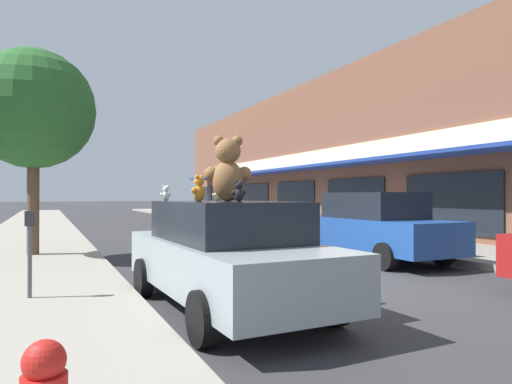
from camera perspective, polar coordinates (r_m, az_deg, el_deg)
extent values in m
plane|color=#333335|center=(8.77, 11.16, -11.35)|extent=(260.00, 260.00, 0.00)
cube|color=gray|center=(7.16, -28.28, -13.13)|extent=(3.44, 90.00, 0.16)
cube|color=brown|center=(27.61, 22.05, 3.96)|extent=(15.70, 41.54, 7.53)
cube|color=navy|center=(22.09, 6.58, 3.04)|extent=(1.52, 34.90, 0.12)
cube|color=beige|center=(22.50, 8.12, 4.38)|extent=(0.08, 33.24, 0.70)
cube|color=black|center=(16.45, 23.09, -1.32)|extent=(0.06, 3.95, 2.00)
cube|color=black|center=(20.30, 12.14, -1.17)|extent=(0.06, 3.95, 2.00)
cube|color=black|center=(24.65, 4.87, -1.05)|extent=(0.06, 3.95, 2.00)
cube|color=black|center=(29.28, -0.18, -0.96)|extent=(0.06, 3.95, 2.00)
cube|color=black|center=(34.06, -3.82, -0.88)|extent=(0.06, 3.95, 2.00)
cube|color=black|center=(38.96, -6.56, -0.83)|extent=(0.06, 3.95, 2.00)
cube|color=#8C999E|center=(6.72, -3.73, -8.98)|extent=(1.95, 4.55, 0.70)
cube|color=black|center=(6.66, -3.73, -3.60)|extent=(1.66, 2.52, 0.56)
cylinder|color=black|center=(7.82, -13.87, -10.35)|extent=(0.22, 0.63, 0.62)
cylinder|color=black|center=(8.39, -1.94, -9.69)|extent=(0.22, 0.63, 0.62)
cylinder|color=black|center=(5.21, -6.69, -15.43)|extent=(0.22, 0.63, 0.62)
cylinder|color=black|center=(6.03, 9.61, -13.36)|extent=(0.22, 0.63, 0.62)
ellipsoid|color=olive|center=(6.74, -3.53, 1.39)|extent=(0.58, 0.54, 0.60)
sphere|color=olive|center=(6.77, -3.53, 5.14)|extent=(0.50, 0.50, 0.38)
sphere|color=olive|center=(6.79, -2.36, 6.39)|extent=(0.21, 0.21, 0.16)
sphere|color=olive|center=(6.79, -4.69, 6.39)|extent=(0.21, 0.21, 0.16)
sphere|color=tan|center=(6.93, -3.49, 4.82)|extent=(0.19, 0.19, 0.14)
sphere|color=olive|center=(6.78, -1.47, 2.27)|extent=(0.29, 0.29, 0.22)
sphere|color=olive|center=(6.79, -5.56, 2.27)|extent=(0.29, 0.29, 0.22)
ellipsoid|color=orange|center=(6.49, -7.13, -0.16)|extent=(0.23, 0.23, 0.23)
sphere|color=orange|center=(6.50, -7.13, 1.35)|extent=(0.21, 0.21, 0.15)
sphere|color=orange|center=(6.54, -6.85, 1.85)|extent=(0.09, 0.09, 0.06)
sphere|color=orange|center=(6.46, -7.40, 1.88)|extent=(0.09, 0.09, 0.06)
sphere|color=#FFBA41|center=(6.53, -7.57, 1.27)|extent=(0.08, 0.08, 0.06)
sphere|color=orange|center=(6.58, -6.75, 0.19)|extent=(0.12, 0.12, 0.09)
sphere|color=orange|center=(6.43, -7.71, 0.21)|extent=(0.12, 0.12, 0.09)
ellipsoid|color=white|center=(7.42, -11.21, -0.50)|extent=(0.12, 0.10, 0.15)
sphere|color=white|center=(7.43, -11.21, 0.38)|extent=(0.10, 0.10, 0.10)
sphere|color=white|center=(7.44, -10.94, 0.68)|extent=(0.04, 0.04, 0.04)
sphere|color=white|center=(7.42, -11.47, 0.68)|extent=(0.04, 0.04, 0.04)
sphere|color=white|center=(7.47, -11.29, 0.33)|extent=(0.04, 0.04, 0.04)
sphere|color=white|center=(7.45, -10.76, -0.29)|extent=(0.06, 0.06, 0.06)
sphere|color=white|center=(7.42, -11.69, -0.29)|extent=(0.06, 0.06, 0.06)
ellipsoid|color=teal|center=(7.15, -7.35, -0.38)|extent=(0.17, 0.18, 0.18)
sphere|color=teal|center=(7.15, -7.35, 0.70)|extent=(0.16, 0.16, 0.12)
sphere|color=teal|center=(7.12, -7.10, 1.07)|extent=(0.07, 0.07, 0.05)
sphere|color=teal|center=(7.18, -7.60, 1.06)|extent=(0.07, 0.07, 0.05)
sphere|color=#47CDC6|center=(7.19, -7.08, 0.64)|extent=(0.06, 0.06, 0.04)
sphere|color=teal|center=(7.11, -6.85, -0.13)|extent=(0.09, 0.09, 0.07)
sphere|color=teal|center=(7.20, -7.73, -0.13)|extent=(0.09, 0.09, 0.07)
ellipsoid|color=beige|center=(7.78, -4.94, -0.54)|extent=(0.14, 0.13, 0.14)
sphere|color=beige|center=(7.78, -4.94, 0.25)|extent=(0.12, 0.12, 0.09)
sphere|color=beige|center=(7.81, -4.76, 0.51)|extent=(0.05, 0.05, 0.04)
sphere|color=beige|center=(7.76, -5.12, 0.51)|extent=(0.05, 0.05, 0.04)
sphere|color=white|center=(7.81, -5.13, 0.21)|extent=(0.05, 0.05, 0.03)
sphere|color=beige|center=(7.83, -4.66, -0.35)|extent=(0.07, 0.07, 0.05)
sphere|color=beige|center=(7.75, -5.30, -0.35)|extent=(0.07, 0.07, 0.05)
ellipsoid|color=black|center=(6.33, -2.16, -0.38)|extent=(0.15, 0.13, 0.18)
sphere|color=black|center=(6.34, -2.16, 0.85)|extent=(0.13, 0.13, 0.12)
sphere|color=black|center=(6.35, -1.80, 1.25)|extent=(0.05, 0.05, 0.05)
sphere|color=black|center=(6.32, -2.52, 1.26)|extent=(0.05, 0.05, 0.05)
sphere|color=#3A3A3D|center=(6.38, -2.30, 0.77)|extent=(0.05, 0.05, 0.04)
sphere|color=black|center=(6.37, -1.56, -0.09)|extent=(0.07, 0.07, 0.07)
sphere|color=black|center=(6.32, -2.83, -0.09)|extent=(0.07, 0.07, 0.07)
cube|color=#1E4793|center=(12.17, 14.47, -4.98)|extent=(1.79, 4.68, 0.77)
cube|color=black|center=(12.14, 14.46, -1.62)|extent=(1.57, 2.44, 0.66)
cylinder|color=black|center=(12.87, 7.30, -6.45)|extent=(0.20, 0.62, 0.62)
cylinder|color=black|center=(13.88, 13.48, -6.00)|extent=(0.20, 0.62, 0.62)
cylinder|color=black|center=(10.55, 15.79, -7.77)|extent=(0.20, 0.62, 0.62)
cylinder|color=black|center=(11.75, 22.34, -6.99)|extent=(0.20, 0.62, 0.62)
cylinder|color=brown|center=(12.93, -26.09, -1.68)|extent=(0.29, 0.29, 2.42)
sphere|color=#286028|center=(13.12, -26.05, 9.32)|extent=(3.05, 3.05, 3.05)
sphere|color=red|center=(2.59, -24.97, -18.63)|extent=(0.21, 0.21, 0.21)
cylinder|color=#4C4C51|center=(7.53, -26.43, -7.82)|extent=(0.06, 0.06, 1.05)
cube|color=#2D2D33|center=(7.47, -26.42, -2.99)|extent=(0.14, 0.10, 0.22)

